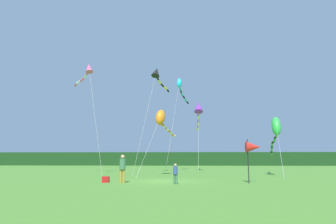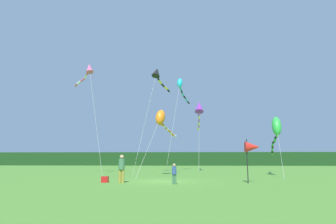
% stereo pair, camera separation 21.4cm
% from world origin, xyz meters
% --- Properties ---
extents(ground_plane, '(120.00, 120.00, 0.00)m').
position_xyz_m(ground_plane, '(0.00, 0.00, 0.00)').
color(ground_plane, '#4C842D').
extents(distant_treeline, '(108.00, 2.90, 2.85)m').
position_xyz_m(distant_treeline, '(0.00, 45.00, 1.42)').
color(distant_treeline, '#193D19').
rests_on(distant_treeline, ground).
extents(person_adult, '(0.38, 0.38, 1.72)m').
position_xyz_m(person_adult, '(-2.47, -1.38, 0.96)').
color(person_adult, olive).
rests_on(person_adult, ground).
extents(person_child, '(0.26, 0.26, 1.20)m').
position_xyz_m(person_child, '(0.85, -2.17, 0.67)').
color(person_child, '#3F724C').
rests_on(person_child, ground).
extents(cooler_box, '(0.42, 0.33, 0.38)m').
position_xyz_m(cooler_box, '(-3.56, -1.16, 0.19)').
color(cooler_box, red).
rests_on(cooler_box, ground).
extents(banner_flag_pole, '(0.90, 0.70, 2.68)m').
position_xyz_m(banner_flag_pole, '(5.67, -1.21, 2.18)').
color(banner_flag_pole, black).
rests_on(banner_flag_pole, ground).
extents(kite_cyan, '(2.68, 10.46, 11.27)m').
position_xyz_m(kite_cyan, '(1.06, 15.75, 10.26)').
color(kite_cyan, '#B2B2B2').
rests_on(kite_cyan, ground).
extents(kite_green, '(2.27, 10.14, 5.33)m').
position_xyz_m(kite_green, '(9.65, 6.90, 4.05)').
color(kite_green, '#B2B2B2').
rests_on(kite_green, ground).
extents(kite_purple, '(1.16, 10.34, 8.39)m').
position_xyz_m(kite_purple, '(3.21, 15.12, 7.32)').
color(kite_purple, '#B2B2B2').
rests_on(kite_purple, ground).
extents(kite_black, '(3.00, 7.17, 11.25)m').
position_xyz_m(kite_black, '(-1.40, 10.60, 10.44)').
color(kite_black, '#B2B2B2').
rests_on(kite_black, ground).
extents(kite_orange, '(2.87, 7.49, 6.02)m').
position_xyz_m(kite_orange, '(-0.63, 6.40, 5.02)').
color(kite_orange, '#B2B2B2').
rests_on(kite_orange, ground).
extents(kite_rainbow, '(5.05, 5.80, 11.01)m').
position_xyz_m(kite_rainbow, '(-8.28, 8.30, 10.22)').
color(kite_rainbow, '#B2B2B2').
rests_on(kite_rainbow, ground).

